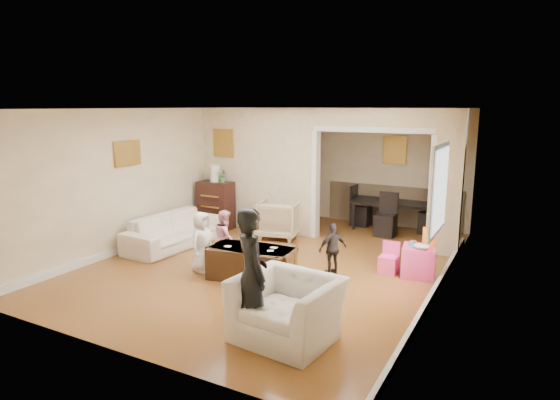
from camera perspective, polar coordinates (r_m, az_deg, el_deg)
The scene contains 27 objects.
floor at distance 8.30m, azimuth -0.66°, elevation -7.37°, with size 7.00×7.00×0.00m, color #9C5B28.
partition_left at distance 10.20m, azimuth -2.56°, elevation 3.64°, with size 2.75×0.18×2.60m, color beige.
partition_right at distance 8.89m, azimuth 19.31°, elevation 1.88°, with size 0.55×0.18×2.60m, color beige.
partition_header at distance 9.10m, azimuth 11.10°, elevation 9.63°, with size 2.22×0.18×0.35m, color beige.
window_pane at distance 6.66m, azimuth 18.57°, elevation 1.17°, with size 0.03×0.95×1.10m, color white.
framed_art_partition at distance 10.50m, azimuth -6.77°, elevation 6.81°, with size 0.45×0.03×0.55m, color brown.
framed_art_sofa_wall at distance 9.09m, azimuth -17.80°, elevation 5.35°, with size 0.03×0.55×0.40m, color brown.
framed_art_alcove at distance 10.71m, azimuth 13.58°, elevation 5.86°, with size 0.45×0.03×0.55m, color brown.
sofa at distance 9.32m, azimuth -12.38°, elevation -3.56°, with size 2.12×0.83×0.62m, color white.
armchair_back at distance 9.71m, azimuth -0.15°, elevation -2.30°, with size 0.80×0.82×0.75m, color tan.
armchair_front at distance 5.59m, azimuth 0.82°, elevation -12.90°, with size 1.12×0.98×0.73m, color white.
dresser at distance 10.47m, azimuth -7.68°, elevation -0.61°, with size 0.75×0.42×1.03m, color black.
table_lamp at distance 10.35m, azimuth -7.78°, elevation 3.16°, with size 0.22×0.22×0.36m, color beige.
potted_plant at distance 10.24m, azimuth -6.87°, elevation 2.89°, with size 0.26×0.22×0.29m, color #36672E.
coffee_table at distance 7.51m, azimuth -3.40°, elevation -7.46°, with size 1.30×0.65×0.49m, color #361E11.
coffee_cup at distance 7.33m, azimuth -2.96°, elevation -5.54°, with size 0.10×0.10×0.09m, color silver.
play_table at distance 7.86m, azimuth 16.26°, elevation -7.05°, with size 0.50×0.50×0.48m, color #FB4297.
cereal_box at distance 7.83m, azimuth 17.44°, elevation -4.23°, with size 0.20×0.07×0.30m, color gold.
cyan_cup at distance 7.76m, azimuth 15.58°, elevation -5.11°, with size 0.08×0.08×0.08m, color teal.
toy_block at distance 7.92m, azimuth 15.70°, elevation -4.88°, with size 0.08×0.06×0.05m, color red.
play_bowl at distance 7.66m, azimuth 16.55°, elevation -5.45°, with size 0.24×0.24×0.06m, color silver.
dining_table at distance 10.64m, azimuth 13.49°, elevation -1.75°, with size 1.79×1.00×0.63m, color black.
adult_person at distance 5.46m, azimuth -3.42°, elevation -8.87°, with size 0.56×0.37×1.54m, color black.
child_kneel_a at distance 7.78m, azimuth -9.37°, elevation -4.98°, with size 0.48×0.32×0.99m, color white.
child_kneel_b at distance 8.05m, azimuth -6.56°, elevation -4.52°, with size 0.46×0.36×0.95m, color pink.
child_toddler at distance 7.64m, azimuth 6.33°, elevation -5.79°, with size 0.49×0.20×0.84m, color black.
craft_papers at distance 7.43m, azimuth -3.18°, elevation -5.67°, with size 0.82×0.36×0.00m.
Camera 1 is at (3.80, -6.88, 2.65)m, focal length 30.54 mm.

